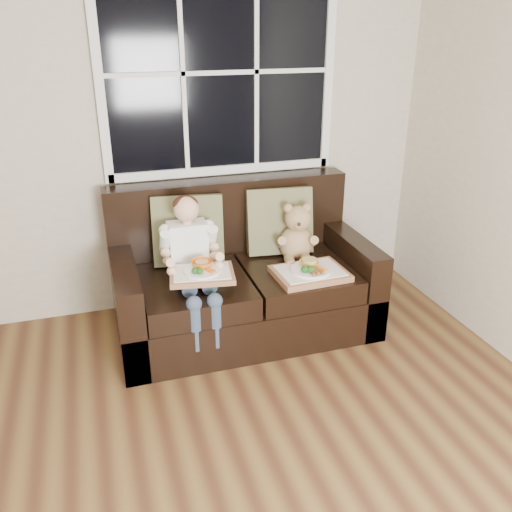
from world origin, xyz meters
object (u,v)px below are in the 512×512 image
object	(u,v)px
loveseat	(241,284)
tray_left	(202,272)
child	(191,253)
tray_right	(310,272)
teddy_bear	(297,236)

from	to	relation	value
loveseat	tray_left	xyz separation A→B (m)	(-0.33, -0.30, 0.27)
child	loveseat	bearing A→B (deg)	18.04
child	tray_right	xyz separation A→B (m)	(0.73, -0.19, -0.15)
loveseat	teddy_bear	xyz separation A→B (m)	(0.40, -0.01, 0.31)
loveseat	child	distance (m)	0.49
loveseat	tray_right	xyz separation A→B (m)	(0.38, -0.30, 0.17)
teddy_bear	tray_left	xyz separation A→B (m)	(-0.72, -0.28, -0.04)
child	tray_right	world-z (taller)	child
tray_left	tray_right	bearing A→B (deg)	8.34
loveseat	tray_left	size ratio (longest dim) A/B	4.01
child	teddy_bear	distance (m)	0.76
teddy_bear	tray_right	bearing A→B (deg)	-80.01
tray_left	tray_right	world-z (taller)	tray_left
child	tray_left	world-z (taller)	child
tray_left	tray_right	xyz separation A→B (m)	(0.70, -0.01, -0.09)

